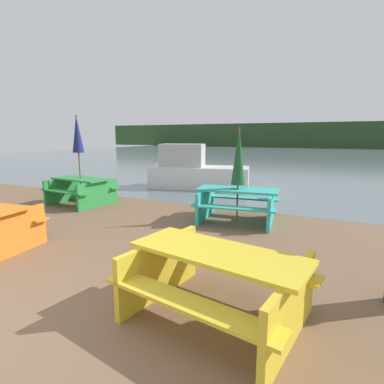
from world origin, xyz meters
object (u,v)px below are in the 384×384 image
(picnic_table_yellow, at_px, (217,277))
(umbrella_navy, at_px, (77,135))
(picnic_table_teal, at_px, (237,201))
(boat, at_px, (195,172))
(umbrella_darkgreen, at_px, (239,156))
(picnic_table_green, at_px, (81,188))

(picnic_table_yellow, distance_m, umbrella_navy, 6.55)
(picnic_table_teal, relative_size, boat, 0.51)
(picnic_table_yellow, xyz_separation_m, boat, (-3.67, 7.29, 0.13))
(picnic_table_yellow, height_order, umbrella_darkgreen, umbrella_darkgreen)
(picnic_table_yellow, distance_m, picnic_table_green, 6.38)
(umbrella_navy, distance_m, boat, 4.47)
(picnic_table_yellow, relative_size, picnic_table_green, 1.17)
(picnic_table_yellow, height_order, boat, boat)
(picnic_table_teal, relative_size, umbrella_darkgreen, 0.92)
(boat, bearing_deg, umbrella_navy, -127.61)
(picnic_table_yellow, xyz_separation_m, picnic_table_green, (-5.40, 3.39, -0.01))
(picnic_table_yellow, distance_m, boat, 8.16)
(picnic_table_green, distance_m, picnic_table_teal, 4.50)
(umbrella_navy, relative_size, boat, 0.65)
(picnic_table_yellow, bearing_deg, picnic_table_green, 147.84)
(picnic_table_green, relative_size, umbrella_darkgreen, 0.83)
(umbrella_navy, bearing_deg, umbrella_darkgreen, 3.05)
(picnic_table_green, distance_m, umbrella_navy, 1.49)
(umbrella_navy, bearing_deg, boat, 66.03)
(boat, bearing_deg, picnic_table_teal, -66.61)
(umbrella_darkgreen, bearing_deg, picnic_table_teal, 0.00)
(picnic_table_teal, bearing_deg, picnic_table_green, -176.95)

